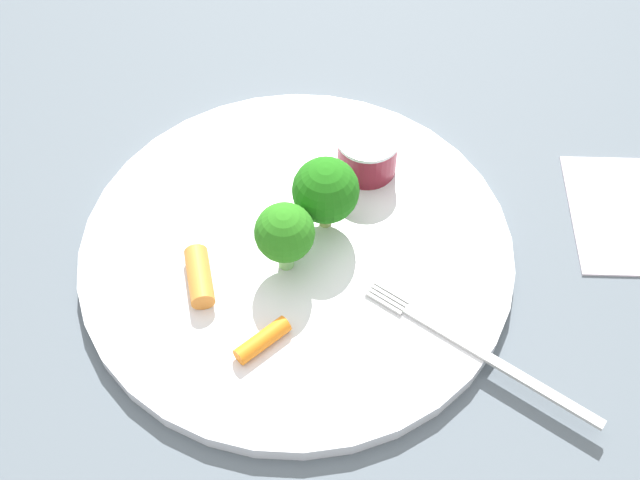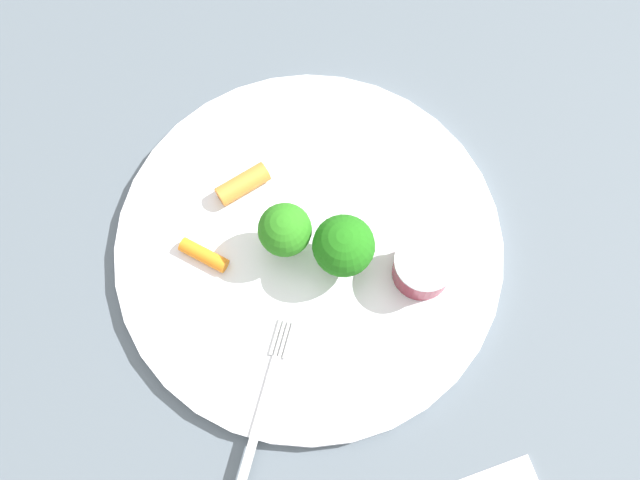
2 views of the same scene
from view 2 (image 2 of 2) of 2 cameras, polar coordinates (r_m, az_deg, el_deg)
ground_plane at (r=0.61m, az=-0.81°, el=-0.79°), size 2.40×2.40×0.00m
plate at (r=0.60m, az=-0.82°, el=-0.61°), size 0.30×0.30×0.01m
sauce_cup at (r=0.58m, az=7.70°, el=-1.98°), size 0.05×0.05×0.03m
broccoli_floret_0 at (r=0.56m, az=1.77°, el=-0.44°), size 0.05×0.05×0.06m
broccoli_floret_1 at (r=0.56m, az=-2.63°, el=0.73°), size 0.04×0.04×0.06m
carrot_stick_0 at (r=0.61m, az=-5.78°, el=4.17°), size 0.02×0.04×0.02m
carrot_stick_1 at (r=0.59m, az=-8.66°, el=-1.12°), size 0.04×0.03×0.01m
fork at (r=0.57m, az=-4.71°, el=-13.76°), size 0.12×0.13×0.00m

